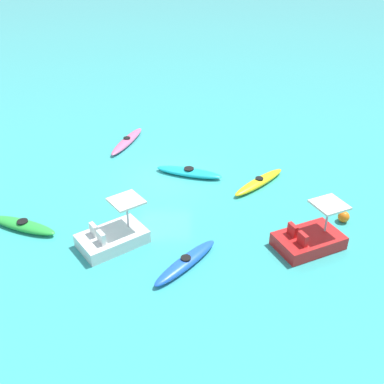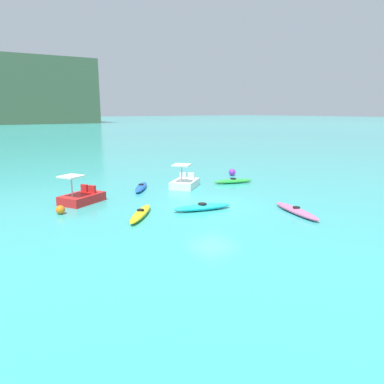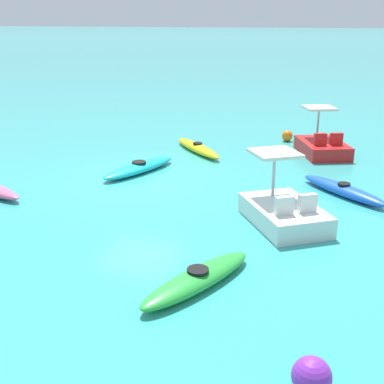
{
  "view_description": "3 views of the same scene",
  "coord_description": "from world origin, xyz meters",
  "px_view_note": "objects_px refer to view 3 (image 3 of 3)",
  "views": [
    {
      "loc": [
        -1.75,
        18.21,
        10.38
      ],
      "look_at": [
        -1.36,
        1.65,
        0.4
      ],
      "focal_mm": 42.54,
      "sensor_mm": 36.0,
      "label": 1
    },
    {
      "loc": [
        -12.66,
        -15.26,
        5.14
      ],
      "look_at": [
        -0.79,
        0.86,
        0.68
      ],
      "focal_mm": 34.23,
      "sensor_mm": 36.0,
      "label": 2
    },
    {
      "loc": [
        13.02,
        6.88,
        4.81
      ],
      "look_at": [
        0.62,
        2.02,
        0.2
      ],
      "focal_mm": 46.88,
      "sensor_mm": 36.0,
      "label": 3
    }
  ],
  "objects_px": {
    "kayak_green": "(198,279)",
    "pedal_boat_white": "(284,211)",
    "kayak_cyan": "(139,168)",
    "kayak_yellow": "(198,148)",
    "buoy_purple": "(312,376)",
    "buoy_orange": "(287,136)",
    "pedal_boat_red": "(322,146)",
    "kayak_blue": "(343,190)"
  },
  "relations": [
    {
      "from": "kayak_green",
      "to": "kayak_blue",
      "type": "bearing_deg",
      "value": 162.19
    },
    {
      "from": "kayak_blue",
      "to": "buoy_orange",
      "type": "distance_m",
      "value": 6.8
    },
    {
      "from": "pedal_boat_red",
      "to": "buoy_purple",
      "type": "distance_m",
      "value": 13.1
    },
    {
      "from": "buoy_purple",
      "to": "buoy_orange",
      "type": "xyz_separation_m",
      "value": [
        -14.71,
        -3.23,
        -0.05
      ]
    },
    {
      "from": "buoy_purple",
      "to": "buoy_orange",
      "type": "distance_m",
      "value": 15.06
    },
    {
      "from": "kayak_green",
      "to": "buoy_orange",
      "type": "distance_m",
      "value": 12.6
    },
    {
      "from": "kayak_yellow",
      "to": "pedal_boat_red",
      "type": "distance_m",
      "value": 4.67
    },
    {
      "from": "kayak_green",
      "to": "buoy_orange",
      "type": "height_order",
      "value": "buoy_orange"
    },
    {
      "from": "kayak_blue",
      "to": "pedal_boat_red",
      "type": "xyz_separation_m",
      "value": [
        -4.47,
        -1.21,
        0.17
      ]
    },
    {
      "from": "kayak_green",
      "to": "pedal_boat_red",
      "type": "relative_size",
      "value": 1.05
    },
    {
      "from": "pedal_boat_white",
      "to": "buoy_orange",
      "type": "xyz_separation_m",
      "value": [
        -8.92,
        -1.67,
        -0.11
      ]
    },
    {
      "from": "kayak_green",
      "to": "kayak_cyan",
      "type": "distance_m",
      "value": 7.73
    },
    {
      "from": "pedal_boat_white",
      "to": "buoy_orange",
      "type": "relative_size",
      "value": 6.18
    },
    {
      "from": "kayak_cyan",
      "to": "buoy_purple",
      "type": "height_order",
      "value": "buoy_purple"
    },
    {
      "from": "kayak_yellow",
      "to": "pedal_boat_red",
      "type": "bearing_deg",
      "value": 106.83
    },
    {
      "from": "kayak_blue",
      "to": "pedal_boat_white",
      "type": "bearing_deg",
      "value": -23.2
    },
    {
      "from": "kayak_cyan",
      "to": "kayak_yellow",
      "type": "distance_m",
      "value": 3.32
    },
    {
      "from": "pedal_boat_white",
      "to": "kayak_cyan",
      "type": "bearing_deg",
      "value": -116.38
    },
    {
      "from": "kayak_yellow",
      "to": "buoy_orange",
      "type": "xyz_separation_m",
      "value": [
        -3.05,
        2.83,
        0.07
      ]
    },
    {
      "from": "kayak_cyan",
      "to": "kayak_blue",
      "type": "distance_m",
      "value": 6.53
    },
    {
      "from": "kayak_cyan",
      "to": "kayak_blue",
      "type": "xyz_separation_m",
      "value": [
        -0.09,
        6.53,
        -0.0
      ]
    },
    {
      "from": "kayak_green",
      "to": "pedal_boat_white",
      "type": "height_order",
      "value": "pedal_boat_white"
    },
    {
      "from": "kayak_yellow",
      "to": "buoy_purple",
      "type": "distance_m",
      "value": 13.14
    },
    {
      "from": "kayak_yellow",
      "to": "kayak_blue",
      "type": "bearing_deg",
      "value": 61.18
    },
    {
      "from": "kayak_blue",
      "to": "pedal_boat_red",
      "type": "height_order",
      "value": "pedal_boat_red"
    },
    {
      "from": "kayak_green",
      "to": "pedal_boat_white",
      "type": "distance_m",
      "value": 3.77
    },
    {
      "from": "kayak_cyan",
      "to": "pedal_boat_white",
      "type": "distance_m",
      "value": 5.98
    },
    {
      "from": "kayak_green",
      "to": "kayak_yellow",
      "type": "relative_size",
      "value": 1.05
    },
    {
      "from": "kayak_green",
      "to": "buoy_orange",
      "type": "relative_size",
      "value": 6.52
    },
    {
      "from": "pedal_boat_red",
      "to": "buoy_orange",
      "type": "height_order",
      "value": "pedal_boat_red"
    },
    {
      "from": "kayak_yellow",
      "to": "pedal_boat_white",
      "type": "distance_m",
      "value": 7.39
    },
    {
      "from": "kayak_green",
      "to": "buoy_purple",
      "type": "distance_m",
      "value": 3.25
    },
    {
      "from": "kayak_green",
      "to": "buoy_purple",
      "type": "relative_size",
      "value": 5.41
    },
    {
      "from": "pedal_boat_red",
      "to": "buoy_orange",
      "type": "xyz_separation_m",
      "value": [
        -1.7,
        -1.64,
        -0.11
      ]
    },
    {
      "from": "kayak_green",
      "to": "kayak_blue",
      "type": "height_order",
      "value": "same"
    },
    {
      "from": "kayak_cyan",
      "to": "kayak_yellow",
      "type": "xyz_separation_m",
      "value": [
        -3.21,
        0.85,
        -0.0
      ]
    },
    {
      "from": "kayak_green",
      "to": "kayak_yellow",
      "type": "distance_m",
      "value": 10.19
    },
    {
      "from": "kayak_blue",
      "to": "pedal_boat_white",
      "type": "distance_m",
      "value": 2.99
    },
    {
      "from": "pedal_boat_red",
      "to": "buoy_orange",
      "type": "relative_size",
      "value": 6.18
    },
    {
      "from": "kayak_cyan",
      "to": "buoy_purple",
      "type": "relative_size",
      "value": 5.94
    },
    {
      "from": "kayak_yellow",
      "to": "buoy_purple",
      "type": "bearing_deg",
      "value": 27.47
    },
    {
      "from": "kayak_cyan",
      "to": "kayak_yellow",
      "type": "height_order",
      "value": "same"
    }
  ]
}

